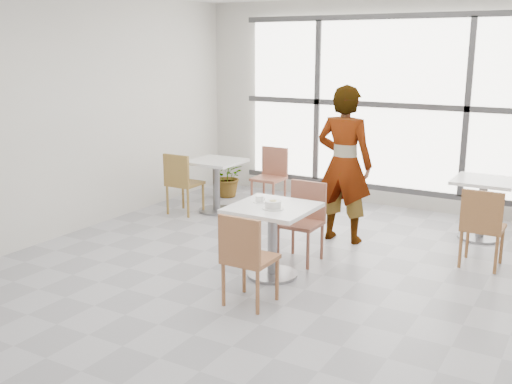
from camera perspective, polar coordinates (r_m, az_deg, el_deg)
The scene contains 16 objects.
floor at distance 6.06m, azimuth 1.45°, elevation -8.64°, with size 7.00×7.00×0.00m, color #9E9EA5.
wall_back at distance 8.86m, azimuth 12.67°, elevation 8.19°, with size 6.00×6.00×0.00m, color silver.
wall_left at distance 7.57m, azimuth -18.91°, elevation 6.89°, with size 7.00×7.00×0.00m, color silver.
window at distance 8.80m, azimuth 12.54°, elevation 8.16°, with size 4.60×0.07×2.52m.
main_table at distance 6.04m, azimuth 1.59°, elevation -3.43°, with size 0.80×0.80×0.75m.
chair_near at distance 5.35m, azimuth -0.99°, elevation -5.98°, with size 0.42×0.42×0.87m.
chair_far at distance 6.55m, azimuth 4.62°, elevation -2.29°, with size 0.42×0.42×0.87m.
oatmeal_bowl at distance 5.86m, azimuth 1.65°, elevation -1.22°, with size 0.21×0.21×0.09m.
coffee_cup at distance 6.11m, azimuth 0.34°, elevation -0.71°, with size 0.16×0.13×0.07m.
person at distance 7.16m, azimuth 8.46°, elevation 2.63°, with size 0.69×0.45×1.89m, color black.
bg_table_left at distance 8.48m, azimuth -3.84°, elevation 1.32°, with size 0.70×0.70×0.75m.
bg_table_right at distance 7.75m, azimuth 20.91°, elevation -0.76°, with size 0.70×0.70×0.75m.
bg_chair_left_near at distance 8.37m, azimuth -7.18°, elevation 1.18°, with size 0.42×0.42×0.87m.
bg_chair_left_far at distance 8.76m, azimuth 1.48°, elevation 1.84°, with size 0.42×0.42×0.87m.
bg_chair_right_near at distance 6.71m, azimuth 20.89°, elevation -2.80°, with size 0.42×0.42×0.87m.
plant_left at distance 9.36m, azimuth -2.65°, elevation 1.54°, with size 0.60×0.52×0.66m, color #3B8139.
Camera 1 is at (2.70, -4.90, 2.30)m, focal length 41.68 mm.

